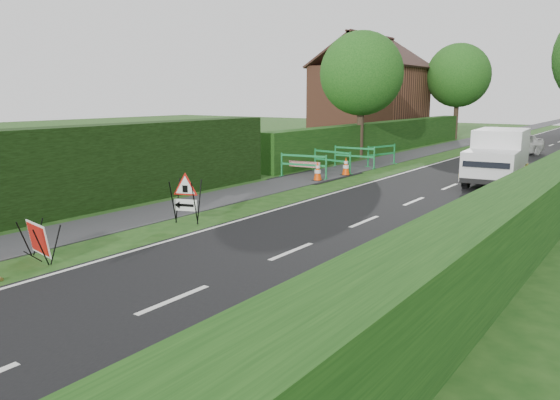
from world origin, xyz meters
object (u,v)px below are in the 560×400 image
Objects in this scene: works_van at (498,156)px; hatchback_car at (516,144)px; triangle_sign at (184,194)px; red_rect_sign at (38,240)px.

hatchback_car is (-1.75, 11.27, -0.46)m from works_van.
works_van is at bearing -60.95° from hatchback_car.
hatchback_car is (3.25, 22.93, -0.17)m from triangle_sign.
red_rect_sign is 16.56m from works_van.
triangle_sign reaches higher than red_rect_sign.
triangle_sign is 12.68m from works_van.
red_rect_sign is at bearing -113.26° from works_van.
triangle_sign is at bearing -118.54° from works_van.
works_van is at bearing 47.45° from triangle_sign.
works_van is (5.09, 15.75, 0.64)m from red_rect_sign.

